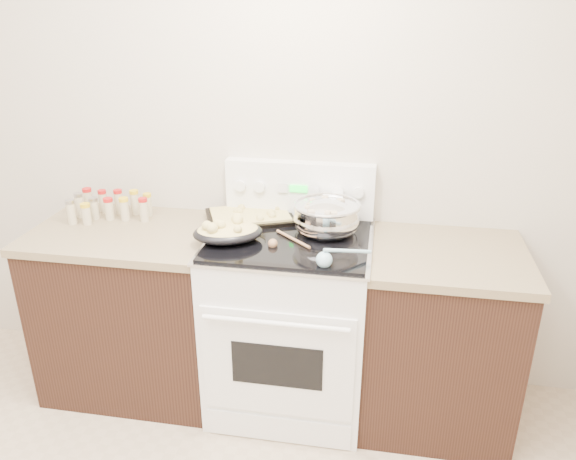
# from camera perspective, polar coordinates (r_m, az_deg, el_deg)

# --- Properties ---
(counter_left) EXTENTS (0.93, 0.67, 0.92)m
(counter_left) POSITION_cam_1_polar(r_m,az_deg,el_deg) (3.12, -15.16, -7.66)
(counter_left) COLOR black
(counter_left) RESTS_ON ground
(counter_right) EXTENTS (0.73, 0.67, 0.92)m
(counter_right) POSITION_cam_1_polar(r_m,az_deg,el_deg) (2.88, 14.95, -10.44)
(counter_right) COLOR black
(counter_right) RESTS_ON ground
(kitchen_range) EXTENTS (0.78, 0.73, 1.22)m
(kitchen_range) POSITION_cam_1_polar(r_m,az_deg,el_deg) (2.87, 0.19, -8.98)
(kitchen_range) COLOR white
(kitchen_range) RESTS_ON ground
(mixing_bowl) EXTENTS (0.37, 0.37, 0.19)m
(mixing_bowl) POSITION_cam_1_polar(r_m,az_deg,el_deg) (2.68, 3.92, 1.26)
(mixing_bowl) COLOR silver
(mixing_bowl) RESTS_ON kitchen_range
(roasting_pan) EXTENTS (0.38, 0.32, 0.12)m
(roasting_pan) POSITION_cam_1_polar(r_m,az_deg,el_deg) (2.60, -6.16, -0.11)
(roasting_pan) COLOR black
(roasting_pan) RESTS_ON kitchen_range
(baking_sheet) EXTENTS (0.51, 0.44, 0.06)m
(baking_sheet) POSITION_cam_1_polar(r_m,az_deg,el_deg) (2.86, -3.80, 1.46)
(baking_sheet) COLOR black
(baking_sheet) RESTS_ON kitchen_range
(wooden_spoon) EXTENTS (0.20, 0.18, 0.04)m
(wooden_spoon) POSITION_cam_1_polar(r_m,az_deg,el_deg) (2.57, -0.80, -1.22)
(wooden_spoon) COLOR #9E6E48
(wooden_spoon) RESTS_ON kitchen_range
(blue_ladle) EXTENTS (0.23, 0.16, 0.09)m
(blue_ladle) POSITION_cam_1_polar(r_m,az_deg,el_deg) (2.38, 4.04, -2.91)
(blue_ladle) COLOR #90C1D7
(blue_ladle) RESTS_ON kitchen_range
(spice_jars) EXTENTS (0.40, 0.24, 0.13)m
(spice_jars) POSITION_cam_1_polar(r_m,az_deg,el_deg) (3.07, -17.82, 2.33)
(spice_jars) COLOR #BFB28C
(spice_jars) RESTS_ON counter_left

